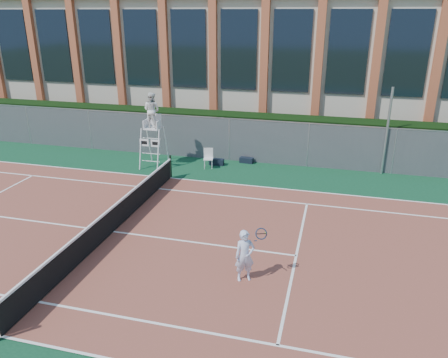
% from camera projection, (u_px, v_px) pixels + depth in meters
% --- Properties ---
extents(ground, '(120.00, 120.00, 0.00)m').
position_uv_depth(ground, '(113.00, 232.00, 15.33)').
color(ground, '#233814').
extents(apron, '(36.00, 20.00, 0.01)m').
position_uv_depth(apron, '(126.00, 220.00, 16.24)').
color(apron, '#0D3A21').
rests_on(apron, ground).
extents(tennis_court, '(23.77, 10.97, 0.02)m').
position_uv_depth(tennis_court, '(113.00, 232.00, 15.33)').
color(tennis_court, brown).
rests_on(tennis_court, apron).
extents(tennis_net, '(0.10, 11.30, 1.10)m').
position_uv_depth(tennis_net, '(112.00, 219.00, 15.14)').
color(tennis_net, black).
rests_on(tennis_net, ground).
extents(fence, '(40.00, 0.06, 2.20)m').
position_uv_depth(fence, '(192.00, 137.00, 22.89)').
color(fence, '#595E60').
rests_on(fence, ground).
extents(hedge, '(40.00, 1.40, 2.20)m').
position_uv_depth(hedge, '(199.00, 132.00, 23.97)').
color(hedge, black).
rests_on(hedge, ground).
extents(building, '(45.00, 10.60, 8.22)m').
position_uv_depth(building, '(234.00, 60.00, 30.06)').
color(building, beige).
rests_on(building, ground).
extents(steel_pole, '(0.12, 0.12, 4.12)m').
position_uv_depth(steel_pole, '(387.00, 132.00, 20.19)').
color(steel_pole, '#9EA0A5').
rests_on(steel_pole, ground).
extents(umpire_chair, '(1.04, 1.60, 3.72)m').
position_uv_depth(umpire_chair, '(152.00, 112.00, 21.07)').
color(umpire_chair, white).
rests_on(umpire_chair, ground).
extents(plastic_chair, '(0.55, 0.55, 0.97)m').
position_uv_depth(plastic_chair, '(208.00, 156.00, 21.53)').
color(plastic_chair, silver).
rests_on(plastic_chair, apron).
extents(sports_bag_near, '(0.74, 0.30, 0.31)m').
position_uv_depth(sports_bag_near, '(217.00, 162.00, 22.03)').
color(sports_bag_near, black).
rests_on(sports_bag_near, apron).
extents(sports_bag_far, '(0.71, 0.36, 0.28)m').
position_uv_depth(sports_bag_far, '(246.00, 160.00, 22.34)').
color(sports_bag_far, black).
rests_on(sports_bag_far, apron).
extents(tennis_player, '(0.94, 0.71, 1.58)m').
position_uv_depth(tennis_player, '(245.00, 256.00, 12.31)').
color(tennis_player, silver).
rests_on(tennis_player, tennis_court).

